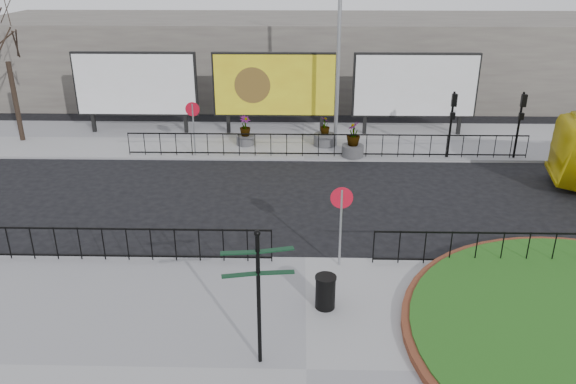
{
  "coord_description": "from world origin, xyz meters",
  "views": [
    {
      "loc": [
        -0.17,
        -14.9,
        8.53
      ],
      "look_at": [
        -0.57,
        2.19,
        1.35
      ],
      "focal_mm": 35.0,
      "sensor_mm": 36.0,
      "label": 1
    }
  ],
  "objects_px": {
    "fingerpost_sign": "(258,285)",
    "planter_c": "(353,143)",
    "lamp_post": "(339,46)",
    "planter_a": "(245,134)",
    "planter_b": "(325,136)",
    "litter_bin": "(325,292)",
    "billboard_mid": "(275,85)"
  },
  "relations": [
    {
      "from": "billboard_mid",
      "to": "litter_bin",
      "type": "bearing_deg",
      "value": -82.68
    },
    {
      "from": "planter_c",
      "to": "billboard_mid",
      "type": "bearing_deg",
      "value": 136.01
    },
    {
      "from": "billboard_mid",
      "to": "lamp_post",
      "type": "relative_size",
      "value": 0.67
    },
    {
      "from": "planter_a",
      "to": "planter_c",
      "type": "height_order",
      "value": "planter_c"
    },
    {
      "from": "lamp_post",
      "to": "litter_bin",
      "type": "relative_size",
      "value": 10.07
    },
    {
      "from": "litter_bin",
      "to": "billboard_mid",
      "type": "bearing_deg",
      "value": 97.32
    },
    {
      "from": "planter_c",
      "to": "lamp_post",
      "type": "bearing_deg",
      "value": 113.41
    },
    {
      "from": "lamp_post",
      "to": "planter_c",
      "type": "distance_m",
      "value": 4.44
    },
    {
      "from": "lamp_post",
      "to": "planter_a",
      "type": "distance_m",
      "value": 6.01
    },
    {
      "from": "billboard_mid",
      "to": "litter_bin",
      "type": "distance_m",
      "value": 15.83
    },
    {
      "from": "lamp_post",
      "to": "planter_b",
      "type": "distance_m",
      "value": 4.29
    },
    {
      "from": "fingerpost_sign",
      "to": "planter_b",
      "type": "height_order",
      "value": "fingerpost_sign"
    },
    {
      "from": "lamp_post",
      "to": "planter_a",
      "type": "height_order",
      "value": "lamp_post"
    },
    {
      "from": "planter_a",
      "to": "planter_b",
      "type": "bearing_deg",
      "value": 0.0
    },
    {
      "from": "litter_bin",
      "to": "planter_c",
      "type": "relative_size",
      "value": 0.57
    },
    {
      "from": "planter_c",
      "to": "litter_bin",
      "type": "bearing_deg",
      "value": -98.06
    },
    {
      "from": "fingerpost_sign",
      "to": "planter_c",
      "type": "xyz_separation_m",
      "value": [
        3.24,
        14.14,
        -1.36
      ]
    },
    {
      "from": "billboard_mid",
      "to": "lamp_post",
      "type": "height_order",
      "value": "lamp_post"
    },
    {
      "from": "litter_bin",
      "to": "planter_b",
      "type": "distance_m",
      "value": 13.61
    },
    {
      "from": "planter_b",
      "to": "fingerpost_sign",
      "type": "bearing_deg",
      "value": -97.33
    },
    {
      "from": "fingerpost_sign",
      "to": "planter_a",
      "type": "bearing_deg",
      "value": 90.67
    },
    {
      "from": "litter_bin",
      "to": "planter_a",
      "type": "distance_m",
      "value": 14.0
    },
    {
      "from": "lamp_post",
      "to": "planter_c",
      "type": "xyz_separation_m",
      "value": [
        0.69,
        -1.6,
        -4.08
      ]
    },
    {
      "from": "litter_bin",
      "to": "planter_c",
      "type": "bearing_deg",
      "value": 81.94
    },
    {
      "from": "planter_b",
      "to": "lamp_post",
      "type": "bearing_deg",
      "value": 0.0
    },
    {
      "from": "fingerpost_sign",
      "to": "planter_b",
      "type": "xyz_separation_m",
      "value": [
        2.02,
        15.74,
        -1.54
      ]
    },
    {
      "from": "litter_bin",
      "to": "planter_b",
      "type": "xyz_separation_m",
      "value": [
        0.48,
        13.6,
        -0.02
      ]
    },
    {
      "from": "billboard_mid",
      "to": "planter_a",
      "type": "height_order",
      "value": "billboard_mid"
    },
    {
      "from": "planter_c",
      "to": "planter_b",
      "type": "bearing_deg",
      "value": 127.24
    },
    {
      "from": "planter_b",
      "to": "litter_bin",
      "type": "bearing_deg",
      "value": -92.04
    },
    {
      "from": "billboard_mid",
      "to": "lamp_post",
      "type": "xyz_separation_m",
      "value": [
        3.01,
        -1.97,
        2.23
      ]
    },
    {
      "from": "lamp_post",
      "to": "fingerpost_sign",
      "type": "height_order",
      "value": "lamp_post"
    }
  ]
}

